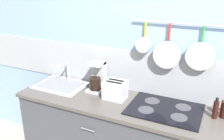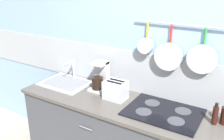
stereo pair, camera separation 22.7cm
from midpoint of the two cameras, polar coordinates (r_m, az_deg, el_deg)
wall_back at (r=2.34m, az=16.58°, el=1.37°), size 7.20×0.15×2.60m
countertop at (r=2.20m, az=14.08°, el=-10.90°), size 3.31×0.58×0.03m
sink_basin at (r=2.79m, az=-13.84°, el=-3.17°), size 0.52×0.40×0.24m
coffee_maker at (r=2.58m, az=-5.88°, el=-1.96°), size 0.16×0.20×0.30m
toaster at (r=2.40m, az=-2.01°, el=-4.63°), size 0.23×0.16×0.18m
cooktop at (r=2.26m, az=9.14°, el=-8.92°), size 0.64×0.47×0.01m
bottle_sesame_oil at (r=2.21m, az=19.90°, el=-8.52°), size 0.04×0.04×0.19m
bottle_cooking_wine at (r=2.25m, az=21.72°, el=-8.38°), size 0.07×0.07×0.18m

